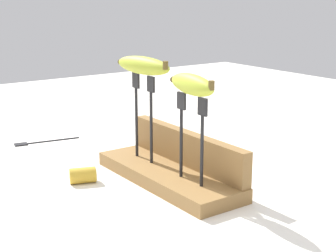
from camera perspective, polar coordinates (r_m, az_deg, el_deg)
ground_plane at (r=1.18m, az=0.00°, el=-6.19°), size 3.00×3.00×0.00m
wooden_board at (r=1.17m, az=0.00°, el=-5.48°), size 0.40×0.14×0.03m
board_backstop at (r=1.19m, az=2.15°, el=-2.47°), size 0.39×0.03×0.08m
fork_stand_left at (r=1.20m, az=-2.71°, el=1.80°), size 0.09×0.01×0.20m
fork_stand_right at (r=1.06m, az=2.60°, el=-0.50°), size 0.10×0.01×0.18m
banana_raised_left at (r=1.19m, az=-2.77°, el=6.68°), size 0.18×0.06×0.04m
banana_raised_right at (r=1.04m, az=2.66°, el=4.60°), size 0.16×0.05×0.04m
fork_fallen_near at (r=1.52m, az=-14.08°, el=-1.68°), size 0.05×0.19×0.01m
banana_chunk_far at (r=1.19m, az=-9.32°, el=-5.37°), size 0.05×0.07×0.04m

